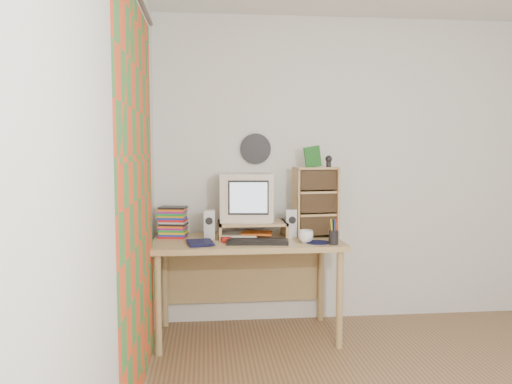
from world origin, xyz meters
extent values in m
plane|color=silver|center=(0.00, 1.75, 1.25)|extent=(3.50, 0.00, 3.50)
plane|color=silver|center=(-1.75, 0.00, 1.25)|extent=(0.00, 3.50, 3.50)
plane|color=#E84820|center=(-1.71, 0.48, 1.15)|extent=(0.00, 2.20, 2.20)
cylinder|color=black|center=(-0.93, 1.73, 1.43)|extent=(0.25, 0.02, 0.25)
cube|color=tan|center=(-1.03, 1.38, 0.73)|extent=(1.40, 0.70, 0.04)
cube|color=tan|center=(-1.03, 1.71, 0.38)|extent=(1.33, 0.02, 0.41)
cylinder|color=tan|center=(-1.67, 1.09, 0.35)|extent=(0.05, 0.05, 0.71)
cylinder|color=tan|center=(-0.39, 1.09, 0.35)|extent=(0.05, 0.05, 0.71)
cylinder|color=tan|center=(-1.67, 1.67, 0.35)|extent=(0.05, 0.05, 0.71)
cylinder|color=tan|center=(-0.39, 1.67, 0.35)|extent=(0.05, 0.05, 0.71)
cube|color=tan|center=(-1.23, 1.48, 0.81)|extent=(0.02, 0.30, 0.12)
cube|color=tan|center=(-0.73, 1.48, 0.81)|extent=(0.02, 0.30, 0.12)
cube|color=tan|center=(-0.98, 1.48, 0.86)|extent=(0.52, 0.30, 0.02)
cube|color=silver|center=(-1.02, 1.53, 1.05)|extent=(0.43, 0.43, 0.37)
cube|color=#BCBBC1|center=(-1.31, 1.44, 0.86)|extent=(0.09, 0.09, 0.22)
cube|color=#BCBBC1|center=(-0.68, 1.43, 0.86)|extent=(0.09, 0.09, 0.22)
cube|color=black|center=(-0.97, 1.20, 0.76)|extent=(0.45, 0.19, 0.03)
cube|color=tan|center=(-0.49, 1.46, 1.02)|extent=(0.34, 0.21, 0.54)
imported|color=white|center=(-0.62, 1.22, 0.79)|extent=(0.14, 0.14, 0.09)
imported|color=black|center=(-1.47, 1.21, 0.77)|extent=(0.24, 0.19, 0.04)
cylinder|color=#0F0F33|center=(-0.53, 1.20, 0.75)|extent=(0.22, 0.22, 0.00)
cube|color=red|center=(-1.19, 1.29, 0.77)|extent=(0.08, 0.06, 0.04)
cube|color=#195A1C|center=(-0.52, 1.44, 1.37)|extent=(0.13, 0.04, 0.16)
camera|label=1|loc=(-1.33, -2.31, 1.43)|focal=35.00mm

